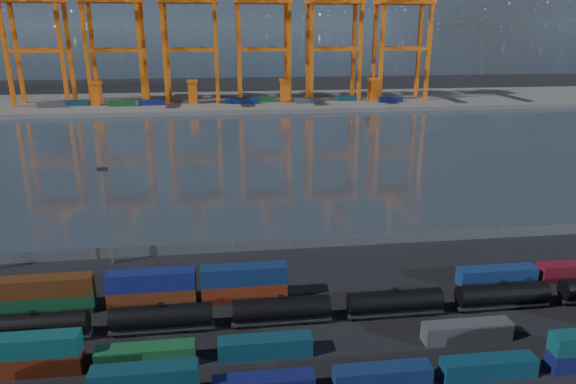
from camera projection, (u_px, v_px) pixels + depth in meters
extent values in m
plane|color=black|center=(318.00, 340.00, 64.73)|extent=(700.00, 700.00, 0.00)
plane|color=#2B353F|center=(259.00, 150.00, 163.83)|extent=(700.00, 700.00, 0.00)
cube|color=#514F4C|center=(244.00, 101.00, 262.63)|extent=(700.00, 70.00, 2.00)
cube|color=#0C3440|center=(145.00, 377.00, 52.46)|extent=(10.86, 2.21, 2.35)
cube|color=navy|center=(382.00, 376.00, 56.21)|extent=(10.86, 2.21, 2.35)
cube|color=#0E354B|center=(488.00, 367.00, 57.68)|extent=(10.86, 2.21, 2.35)
cube|color=#5B1D0D|center=(32.00, 364.00, 58.16)|extent=(11.28, 2.29, 2.44)
cube|color=#0D4748|center=(28.00, 345.00, 57.40)|extent=(11.28, 2.29, 2.44)
cube|color=#16532A|center=(146.00, 355.00, 59.67)|extent=(11.28, 2.29, 2.44)
cube|color=#0D3646|center=(265.00, 346.00, 61.34)|extent=(11.28, 2.29, 2.44)
cube|color=#404245|center=(467.00, 331.00, 64.38)|extent=(11.28, 2.29, 2.44)
cube|color=#114122|center=(49.00, 303.00, 70.72)|extent=(12.22, 2.48, 2.65)
cube|color=#4D270F|center=(46.00, 286.00, 69.91)|extent=(12.22, 2.48, 2.65)
cube|color=#5F2B13|center=(153.00, 297.00, 72.40)|extent=(12.22, 2.48, 2.65)
cube|color=navy|center=(151.00, 280.00, 71.58)|extent=(12.22, 2.48, 2.65)
cube|color=maroon|center=(245.00, 291.00, 73.95)|extent=(12.22, 2.48, 2.65)
cube|color=navy|center=(244.00, 275.00, 73.13)|extent=(12.22, 2.48, 2.65)
cube|color=navy|center=(497.00, 275.00, 78.57)|extent=(12.22, 2.48, 2.65)
cube|color=maroon|center=(576.00, 271.00, 80.14)|extent=(12.22, 2.48, 2.65)
cylinder|color=black|center=(35.00, 325.00, 63.91)|extent=(12.85, 2.87, 2.87)
cylinder|color=black|center=(33.00, 314.00, 63.42)|extent=(0.79, 0.79, 0.49)
cube|color=black|center=(37.00, 336.00, 64.40)|extent=(13.35, 1.98, 0.40)
cube|color=black|center=(0.00, 341.00, 63.99)|extent=(2.47, 1.78, 0.59)
cube|color=black|center=(74.00, 336.00, 65.05)|extent=(2.47, 1.78, 0.59)
cylinder|color=black|center=(161.00, 316.00, 65.76)|extent=(12.85, 2.87, 2.87)
cylinder|color=black|center=(161.00, 305.00, 65.28)|extent=(0.79, 0.79, 0.49)
cube|color=black|center=(162.00, 327.00, 66.25)|extent=(13.35, 1.98, 0.40)
cube|color=black|center=(127.00, 332.00, 65.84)|extent=(2.47, 1.78, 0.59)
cube|color=black|center=(197.00, 327.00, 66.90)|extent=(2.47, 1.78, 0.59)
cylinder|color=black|center=(281.00, 308.00, 67.62)|extent=(12.85, 2.87, 2.87)
cylinder|color=black|center=(281.00, 298.00, 67.13)|extent=(0.79, 0.79, 0.49)
cube|color=black|center=(281.00, 319.00, 68.10)|extent=(13.35, 1.98, 0.40)
cube|color=black|center=(248.00, 324.00, 67.69)|extent=(2.47, 1.78, 0.59)
cube|color=black|center=(314.00, 319.00, 68.76)|extent=(2.47, 1.78, 0.59)
cylinder|color=black|center=(395.00, 301.00, 69.47)|extent=(12.85, 2.87, 2.87)
cylinder|color=black|center=(396.00, 290.00, 68.98)|extent=(0.79, 0.79, 0.49)
cube|color=black|center=(394.00, 311.00, 69.96)|extent=(13.35, 1.98, 0.40)
cube|color=black|center=(362.00, 316.00, 69.55)|extent=(2.47, 1.78, 0.59)
cube|color=black|center=(425.00, 311.00, 70.61)|extent=(2.47, 1.78, 0.59)
cylinder|color=black|center=(502.00, 294.00, 71.32)|extent=(12.85, 2.87, 2.87)
cylinder|color=black|center=(504.00, 283.00, 70.84)|extent=(0.79, 0.79, 0.49)
cube|color=black|center=(501.00, 304.00, 71.81)|extent=(13.35, 1.98, 0.40)
cube|color=black|center=(471.00, 308.00, 71.40)|extent=(2.47, 1.78, 0.59)
cube|color=black|center=(530.00, 304.00, 72.47)|extent=(2.47, 1.78, 0.59)
cube|color=black|center=(573.00, 301.00, 73.25)|extent=(2.47, 1.78, 0.59)
cube|color=#595B5E|center=(289.00, 244.00, 90.85)|extent=(160.00, 0.06, 2.00)
cylinder|color=slate|center=(53.00, 255.00, 86.04)|extent=(0.12, 0.12, 2.20)
cylinder|color=slate|center=(115.00, 252.00, 87.23)|extent=(0.12, 0.12, 2.20)
cylinder|color=slate|center=(175.00, 249.00, 88.43)|extent=(0.12, 0.12, 2.20)
cylinder|color=slate|center=(233.00, 246.00, 89.62)|extent=(0.12, 0.12, 2.20)
cylinder|color=slate|center=(289.00, 243.00, 90.82)|extent=(0.12, 0.12, 2.20)
cylinder|color=slate|center=(345.00, 240.00, 92.02)|extent=(0.12, 0.12, 2.20)
cylinder|color=slate|center=(398.00, 238.00, 93.21)|extent=(0.12, 0.12, 2.20)
cylinder|color=slate|center=(451.00, 235.00, 94.41)|extent=(0.12, 0.12, 2.20)
cylinder|color=slate|center=(502.00, 232.00, 95.60)|extent=(0.12, 0.12, 2.20)
cylinder|color=slate|center=(552.00, 230.00, 96.80)|extent=(0.12, 0.12, 2.20)
cylinder|color=slate|center=(108.00, 218.00, 83.22)|extent=(0.36, 0.36, 16.00)
cube|color=black|center=(102.00, 169.00, 80.66)|extent=(1.60, 0.40, 0.60)
cube|color=orange|center=(7.00, 57.00, 231.66)|extent=(1.75, 1.75, 49.17)
cube|color=orange|center=(17.00, 55.00, 244.03)|extent=(1.75, 1.75, 49.17)
cube|color=orange|center=(62.00, 56.00, 234.53)|extent=(1.75, 1.75, 49.17)
cube|color=orange|center=(70.00, 55.00, 246.91)|extent=(1.75, 1.75, 49.17)
cube|color=orange|center=(34.00, 51.00, 232.34)|extent=(24.04, 1.53, 1.53)
cube|color=orange|center=(43.00, 50.00, 244.71)|extent=(24.04, 1.53, 1.53)
cube|color=orange|center=(31.00, 0.00, 231.71)|extent=(27.32, 15.30, 2.40)
cube|color=orange|center=(87.00, 56.00, 235.84)|extent=(1.75, 1.75, 49.17)
cube|color=orange|center=(94.00, 55.00, 248.22)|extent=(1.75, 1.75, 49.17)
cube|color=orange|center=(140.00, 56.00, 238.72)|extent=(1.75, 1.75, 49.17)
cube|color=orange|center=(144.00, 54.00, 251.09)|extent=(1.75, 1.75, 49.17)
cube|color=orange|center=(113.00, 50.00, 236.52)|extent=(24.04, 1.53, 1.53)
cube|color=orange|center=(119.00, 49.00, 248.90)|extent=(24.04, 1.53, 1.53)
cube|color=orange|center=(111.00, 0.00, 235.89)|extent=(27.32, 15.30, 2.40)
cube|color=orange|center=(164.00, 56.00, 240.03)|extent=(1.75, 1.75, 49.17)
cube|color=orange|center=(167.00, 54.00, 252.40)|extent=(1.75, 1.75, 49.17)
cube|color=orange|center=(216.00, 55.00, 242.90)|extent=(1.75, 1.75, 49.17)
cube|color=orange|center=(216.00, 54.00, 255.28)|extent=(1.75, 1.75, 49.17)
cube|color=orange|center=(190.00, 50.00, 240.71)|extent=(24.04, 1.53, 1.53)
cube|color=orange|center=(192.00, 49.00, 253.08)|extent=(24.04, 1.53, 1.53)
cube|color=orange|center=(188.00, 1.00, 240.08)|extent=(27.32, 15.30, 2.40)
cube|color=orange|center=(239.00, 55.00, 244.21)|extent=(1.75, 1.75, 49.17)
cube|color=orange|center=(238.00, 54.00, 256.59)|extent=(1.75, 1.75, 49.17)
cube|color=orange|center=(289.00, 55.00, 247.09)|extent=(1.75, 1.75, 49.17)
cube|color=orange|center=(286.00, 53.00, 259.46)|extent=(1.75, 1.75, 49.17)
cube|color=orange|center=(264.00, 50.00, 244.89)|extent=(24.04, 1.53, 1.53)
cube|color=orange|center=(262.00, 49.00, 257.27)|extent=(24.04, 1.53, 1.53)
cube|color=orange|center=(263.00, 1.00, 244.26)|extent=(27.32, 15.30, 2.40)
cube|color=orange|center=(312.00, 55.00, 248.40)|extent=(1.75, 1.75, 49.17)
cube|color=orange|center=(307.00, 53.00, 260.77)|extent=(1.75, 1.75, 49.17)
cube|color=orange|center=(360.00, 54.00, 251.27)|extent=(1.75, 1.75, 49.17)
cube|color=orange|center=(354.00, 53.00, 263.65)|extent=(1.75, 1.75, 49.17)
cube|color=orange|center=(336.00, 49.00, 249.08)|extent=(24.04, 1.53, 1.53)
cube|color=orange|center=(331.00, 48.00, 261.45)|extent=(24.04, 1.53, 1.53)
cube|color=orange|center=(335.00, 1.00, 248.45)|extent=(27.32, 15.30, 2.40)
cube|color=orange|center=(382.00, 54.00, 252.58)|extent=(1.75, 1.75, 49.17)
cube|color=orange|center=(374.00, 53.00, 264.96)|extent=(1.75, 1.75, 49.17)
cube|color=orange|center=(429.00, 54.00, 255.46)|extent=(1.75, 1.75, 49.17)
cube|color=orange|center=(419.00, 53.00, 267.83)|extent=(1.75, 1.75, 49.17)
cube|color=orange|center=(406.00, 49.00, 253.26)|extent=(24.04, 1.53, 1.53)
cube|color=orange|center=(397.00, 48.00, 265.64)|extent=(24.04, 1.53, 1.53)
cube|color=orange|center=(404.00, 2.00, 252.64)|extent=(27.32, 15.30, 2.40)
cube|color=navy|center=(247.00, 101.00, 247.53)|extent=(12.00, 2.44, 2.60)
cube|color=navy|center=(391.00, 100.00, 252.45)|extent=(12.00, 2.44, 2.60)
cube|color=navy|center=(238.00, 101.00, 248.34)|extent=(12.00, 2.44, 2.60)
cube|color=#0C3842|center=(76.00, 103.00, 241.56)|extent=(12.00, 2.44, 2.60)
cube|color=#3F4244|center=(51.00, 105.00, 235.89)|extent=(12.00, 2.44, 2.60)
cube|color=#3F4244|center=(308.00, 101.00, 249.23)|extent=(12.00, 2.44, 2.60)
cube|color=#144C23|center=(122.00, 103.00, 240.10)|extent=(12.00, 2.44, 2.60)
cube|color=navy|center=(152.00, 102.00, 242.97)|extent=(12.00, 2.44, 2.60)
cube|color=#144C23|center=(264.00, 99.00, 253.11)|extent=(12.00, 2.44, 2.60)
cube|color=#0C3842|center=(349.00, 98.00, 257.64)|extent=(12.00, 2.44, 2.60)
cube|color=orange|center=(97.00, 94.00, 242.97)|extent=(4.00, 6.00, 10.00)
cube|color=orange|center=(95.00, 82.00, 241.27)|extent=(5.00, 7.00, 1.20)
cube|color=orange|center=(193.00, 93.00, 248.35)|extent=(4.00, 6.00, 10.00)
cube|color=orange|center=(192.00, 81.00, 246.66)|extent=(5.00, 7.00, 1.20)
cube|color=orange|center=(285.00, 91.00, 253.73)|extent=(4.00, 6.00, 10.00)
cube|color=orange|center=(285.00, 80.00, 252.04)|extent=(5.00, 7.00, 1.20)
cube|color=orange|center=(373.00, 90.00, 259.11)|extent=(4.00, 6.00, 10.00)
cube|color=orange|center=(374.00, 79.00, 257.42)|extent=(5.00, 7.00, 1.20)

